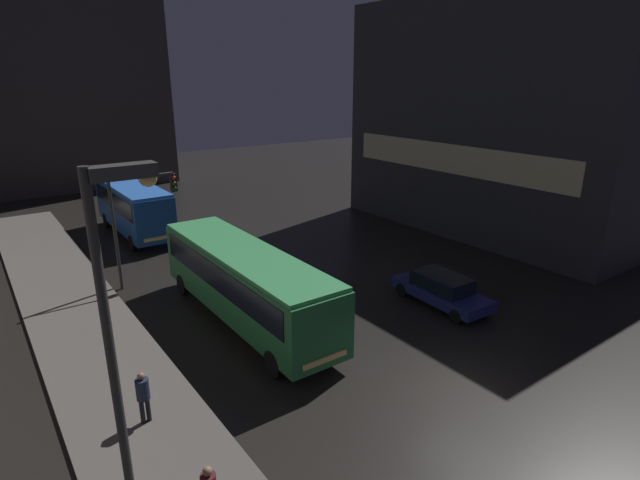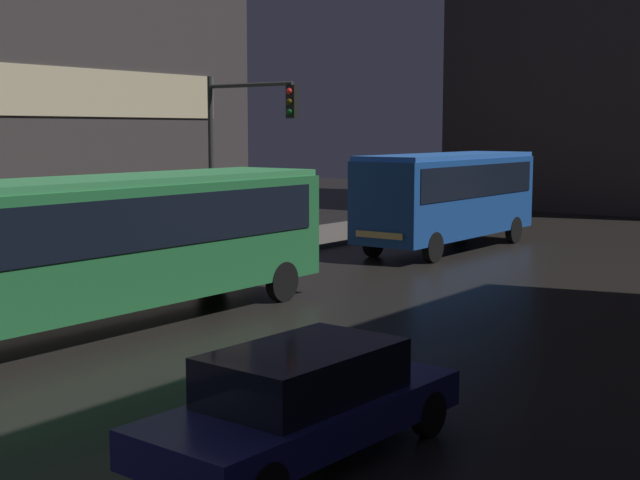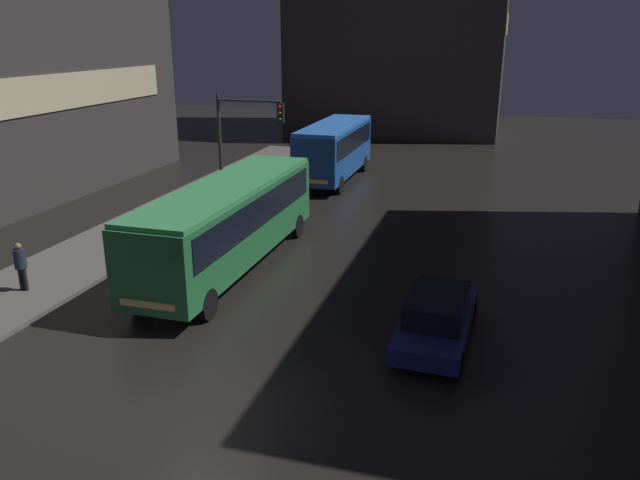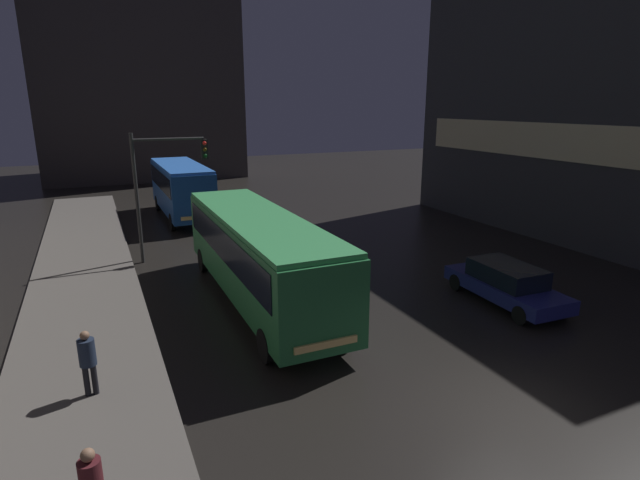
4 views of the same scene
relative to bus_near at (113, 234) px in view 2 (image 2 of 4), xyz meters
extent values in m
cube|color=#236B38|center=(0.00, 0.00, -0.19)|extent=(2.64, 11.46, 2.54)
cube|color=black|center=(0.00, 0.00, 0.33)|extent=(2.70, 10.54, 1.10)
cube|color=#399252|center=(0.00, 0.00, 1.16)|extent=(2.59, 11.23, 0.16)
cylinder|color=black|center=(1.21, 4.32, -1.51)|extent=(0.25, 1.00, 1.00)
cylinder|color=black|center=(-1.17, 4.33, -1.51)|extent=(0.25, 1.00, 1.00)
cube|color=#194793|center=(-0.12, 15.37, -0.10)|extent=(2.50, 9.02, 2.70)
cube|color=black|center=(-0.12, 15.37, 0.50)|extent=(2.56, 8.30, 1.10)
cube|color=blue|center=(-0.12, 15.37, 1.33)|extent=(2.45, 8.84, 0.16)
cube|color=#F4CC72|center=(-0.11, 10.84, -1.06)|extent=(1.74, 0.10, 0.20)
cylinder|color=black|center=(1.03, 12.27, -1.51)|extent=(0.25, 1.00, 1.00)
cylinder|color=black|center=(-1.25, 12.26, -1.51)|extent=(0.25, 1.00, 1.00)
cylinder|color=black|center=(1.02, 18.48, -1.51)|extent=(0.25, 1.00, 1.00)
cylinder|color=black|center=(-1.26, 18.47, -1.51)|extent=(0.25, 1.00, 1.00)
cube|color=navy|center=(8.12, -3.78, -1.46)|extent=(2.07, 4.87, 0.50)
cube|color=black|center=(8.12, -3.78, -0.88)|extent=(1.70, 2.70, 0.65)
cylinder|color=black|center=(7.19, -5.45, -1.69)|extent=(0.23, 0.65, 0.64)
cylinder|color=black|center=(9.05, -2.12, -1.69)|extent=(0.23, 0.65, 0.64)
cylinder|color=black|center=(7.33, -2.05, -1.69)|extent=(0.23, 0.65, 0.64)
cylinder|color=#2D2D2D|center=(-3.43, 6.72, 0.90)|extent=(0.16, 0.16, 5.82)
cylinder|color=#2D2D2D|center=(-1.88, 6.72, 3.51)|extent=(3.10, 0.12, 0.12)
cube|color=black|center=(-0.33, 6.72, 3.01)|extent=(0.30, 0.24, 0.90)
sphere|color=red|center=(-0.33, 6.58, 3.29)|extent=(0.18, 0.18, 0.18)
sphere|color=#3B2B07|center=(-0.33, 6.58, 3.01)|extent=(0.18, 0.18, 0.18)
sphere|color=black|center=(-0.33, 6.58, 2.73)|extent=(0.18, 0.18, 0.18)
camera|label=1|loc=(-8.85, -17.65, 8.08)|focal=28.00mm
camera|label=2|loc=(15.00, -12.71, 2.25)|focal=50.00mm
camera|label=3|loc=(9.50, -20.27, 6.45)|focal=35.00mm
camera|label=4|loc=(-5.11, -16.46, 5.03)|focal=28.00mm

